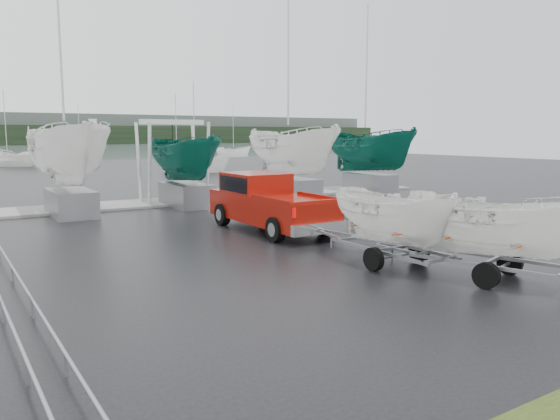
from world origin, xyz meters
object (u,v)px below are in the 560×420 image
object	(u,v)px
trailer_hitched	(394,170)
trailer_parked	(496,170)
boat_hoist	(173,149)
pickup_truck	(266,200)

from	to	relation	value
trailer_hitched	trailer_parked	bearing A→B (deg)	-67.76
trailer_parked	boat_hoist	distance (m)	17.95
trailer_hitched	boat_hoist	world-z (taller)	trailer_hitched
pickup_truck	boat_hoist	size ratio (longest dim) A/B	1.46
pickup_truck	trailer_hitched	distance (m)	6.67
pickup_truck	boat_hoist	bearing A→B (deg)	89.96
trailer_hitched	boat_hoist	xyz separation A→B (m)	(0.14, 15.60, 0.16)
trailer_hitched	boat_hoist	size ratio (longest dim) A/B	1.12
trailer_parked	trailer_hitched	bearing A→B (deg)	94.78
trailer_parked	boat_hoist	world-z (taller)	trailer_parked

